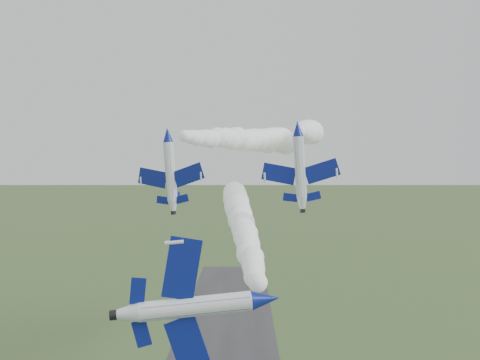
% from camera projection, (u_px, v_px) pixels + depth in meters
% --- Properties ---
extents(jet_lead, '(3.66, 13.57, 11.16)m').
position_uv_depth(jet_lead, '(267.00, 299.00, 42.71)').
color(jet_lead, white).
extents(smoke_trail_jet_lead, '(11.28, 67.92, 4.74)m').
position_uv_depth(smoke_trail_jet_lead, '(241.00, 221.00, 80.12)').
color(smoke_trail_jet_lead, white).
extents(jet_pair_left, '(9.96, 11.50, 2.97)m').
position_uv_depth(jet_pair_left, '(167.00, 135.00, 72.44)').
color(jet_pair_left, white).
extents(smoke_trail_jet_pair_left, '(25.44, 55.28, 5.63)m').
position_uv_depth(smoke_trail_jet_pair_left, '(246.00, 139.00, 101.33)').
color(smoke_trail_jet_pair_left, white).
extents(jet_pair_right, '(10.59, 12.54, 3.12)m').
position_uv_depth(jet_pair_right, '(298.00, 128.00, 72.39)').
color(jet_pair_right, white).
extents(smoke_trail_jet_pair_right, '(15.22, 58.94, 5.75)m').
position_uv_depth(smoke_trail_jet_pair_right, '(308.00, 132.00, 103.97)').
color(smoke_trail_jet_pair_right, white).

